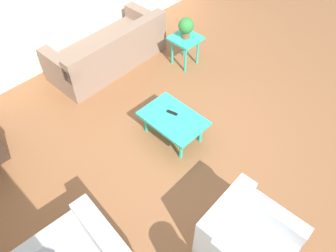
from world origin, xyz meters
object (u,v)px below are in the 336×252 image
(sofa, at_px, (109,51))
(side_table_plant, at_px, (185,42))
(coffee_table, at_px, (173,120))
(armchair, at_px, (246,239))
(potted_plant, at_px, (186,27))

(sofa, xyz_separation_m, side_table_plant, (-0.93, -0.96, 0.17))
(sofa, relative_size, coffee_table, 2.36)
(armchair, relative_size, potted_plant, 2.53)
(sofa, bearing_deg, side_table_plant, 133.98)
(coffee_table, bearing_deg, potted_plant, -53.17)
(coffee_table, height_order, side_table_plant, side_table_plant)
(sofa, distance_m, potted_plant, 1.42)
(coffee_table, bearing_deg, sofa, -12.45)
(side_table_plant, bearing_deg, sofa, 45.87)
(sofa, distance_m, armchair, 3.88)
(side_table_plant, bearing_deg, coffee_table, 126.83)
(armchair, bearing_deg, potted_plant, 50.92)
(sofa, relative_size, armchair, 2.35)
(sofa, distance_m, side_table_plant, 1.35)
(armchair, bearing_deg, sofa, 70.94)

